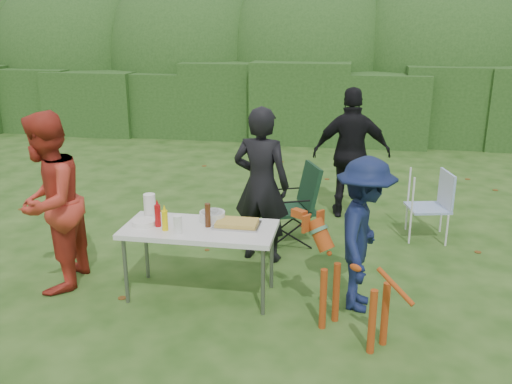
% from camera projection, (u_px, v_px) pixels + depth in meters
% --- Properties ---
extents(ground, '(80.00, 80.00, 0.00)m').
position_uv_depth(ground, '(224.00, 304.00, 5.35)').
color(ground, '#1E4211').
extents(hedge_row, '(22.00, 1.40, 1.70)m').
position_uv_depth(hedge_row, '(302.00, 103.00, 12.61)').
color(hedge_row, '#23471C').
rests_on(hedge_row, ground).
extents(shrub_backdrop, '(20.00, 2.60, 3.20)m').
position_uv_depth(shrub_backdrop, '(308.00, 65.00, 13.88)').
color(shrub_backdrop, '#3D6628').
rests_on(shrub_backdrop, ground).
extents(folding_table, '(1.50, 0.70, 0.74)m').
position_uv_depth(folding_table, '(200.00, 232.00, 5.33)').
color(folding_table, silver).
rests_on(folding_table, ground).
extents(person_cook, '(0.71, 0.52, 1.80)m').
position_uv_depth(person_cook, '(261.00, 185.00, 6.14)').
color(person_cook, black).
rests_on(person_cook, ground).
extents(person_red_jacket, '(0.79, 0.97, 1.85)m').
position_uv_depth(person_red_jacket, '(49.00, 203.00, 5.45)').
color(person_red_jacket, '#B43224').
rests_on(person_red_jacket, ground).
extents(person_black_puffy, '(1.11, 0.54, 1.83)m').
position_uv_depth(person_black_puffy, '(352.00, 153.00, 7.53)').
color(person_black_puffy, black).
rests_on(person_black_puffy, ground).
extents(child, '(0.67, 1.03, 1.50)m').
position_uv_depth(child, '(363.00, 235.00, 5.10)').
color(child, '#101A3F').
rests_on(child, ground).
extents(dog, '(1.10, 0.97, 1.01)m').
position_uv_depth(dog, '(355.00, 285.00, 4.67)').
color(dog, '#9D3D12').
rests_on(dog, ground).
extents(camping_chair, '(0.83, 0.83, 1.01)m').
position_uv_depth(camping_chair, '(291.00, 205.00, 6.70)').
color(camping_chair, '#14321E').
rests_on(camping_chair, ground).
extents(lawn_chair, '(0.62, 0.62, 0.88)m').
position_uv_depth(lawn_chair, '(428.00, 205.00, 6.88)').
color(lawn_chair, '#396ABA').
rests_on(lawn_chair, ground).
extents(food_tray, '(0.45, 0.30, 0.02)m').
position_uv_depth(food_tray, '(237.00, 225.00, 5.34)').
color(food_tray, '#B7B7BA').
rests_on(food_tray, folding_table).
extents(focaccia_bread, '(0.40, 0.26, 0.04)m').
position_uv_depth(focaccia_bread, '(237.00, 223.00, 5.33)').
color(focaccia_bread, gold).
rests_on(focaccia_bread, food_tray).
extents(mustard_bottle, '(0.06, 0.06, 0.20)m').
position_uv_depth(mustard_bottle, '(165.00, 220.00, 5.21)').
color(mustard_bottle, yellow).
rests_on(mustard_bottle, folding_table).
extents(ketchup_bottle, '(0.06, 0.06, 0.22)m').
position_uv_depth(ketchup_bottle, '(158.00, 216.00, 5.31)').
color(ketchup_bottle, '#A70D10').
rests_on(ketchup_bottle, folding_table).
extents(beer_bottle, '(0.06, 0.06, 0.24)m').
position_uv_depth(beer_bottle, '(208.00, 215.00, 5.29)').
color(beer_bottle, '#47230F').
rests_on(beer_bottle, folding_table).
extents(paper_towel_roll, '(0.12, 0.12, 0.26)m').
position_uv_depth(paper_towel_roll, '(150.00, 206.00, 5.51)').
color(paper_towel_roll, white).
rests_on(paper_towel_roll, folding_table).
extents(cup_stack, '(0.08, 0.08, 0.18)m').
position_uv_depth(cup_stack, '(178.00, 225.00, 5.13)').
color(cup_stack, white).
rests_on(cup_stack, folding_table).
extents(pasta_bowl, '(0.26, 0.26, 0.10)m').
position_uv_depth(pasta_bowl, '(212.00, 216.00, 5.46)').
color(pasta_bowl, silver).
rests_on(pasta_bowl, folding_table).
extents(plate_stack, '(0.24, 0.24, 0.05)m').
position_uv_depth(plate_stack, '(144.00, 222.00, 5.37)').
color(plate_stack, white).
rests_on(plate_stack, folding_table).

